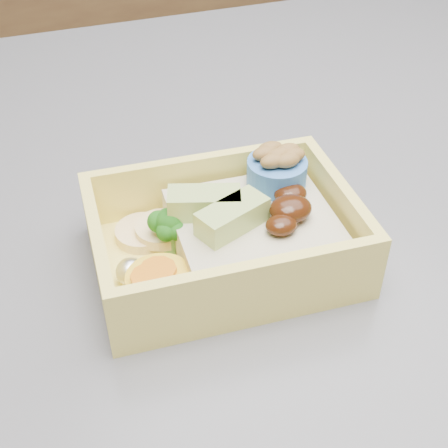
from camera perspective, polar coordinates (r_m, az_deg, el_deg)
name	(u,v)px	position (r m, az deg, el deg)	size (l,w,h in m)	color
bento_box	(231,234)	(0.43, 0.66, -0.89)	(0.19, 0.14, 0.07)	#F8E366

